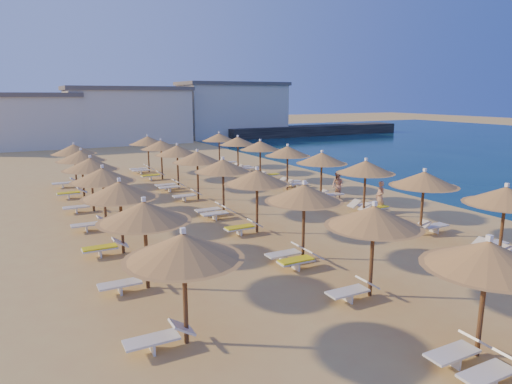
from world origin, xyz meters
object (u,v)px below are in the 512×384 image
beachgoer_b (338,185)px  parasol_row_east (342,163)px  beachgoer_a (380,197)px  jetty (314,130)px  parasol_row_west (239,172)px

beachgoer_b → parasol_row_east: bearing=-44.2°
beachgoer_a → parasol_row_east: bearing=-130.8°
jetty → parasol_row_east: 47.79m
jetty → parasol_row_east: parasol_row_east is taller
parasol_row_east → beachgoer_b: 2.98m
parasol_row_west → beachgoer_a: parasol_row_west is taller
beachgoer_b → beachgoer_a: size_ratio=0.95×
parasol_row_east → parasol_row_west: (-6.33, 0.00, 0.00)m
jetty → parasol_row_east: bearing=-123.2°
parasol_row_east → parasol_row_west: bearing=180.0°
jetty → parasol_row_west: (-32.32, -40.07, 1.80)m
parasol_row_east → beachgoer_a: size_ratio=22.11×
jetty → parasol_row_east: size_ratio=0.80×
jetty → parasol_row_east: (-25.99, -40.07, 1.80)m
beachgoer_b → beachgoer_a: bearing=-11.0°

